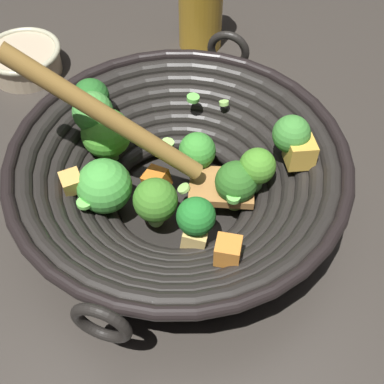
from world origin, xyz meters
name	(u,v)px	position (x,y,z in m)	size (l,w,h in m)	color
ground_plane	(180,206)	(0.00, 0.00, 0.00)	(4.00, 4.00, 0.00)	#332D28
wok	(177,173)	(0.00, 0.00, 0.06)	(0.36, 0.36, 0.21)	black
prep_bowl	(24,59)	(0.32, 0.08, 0.02)	(0.11, 0.11, 0.04)	tan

